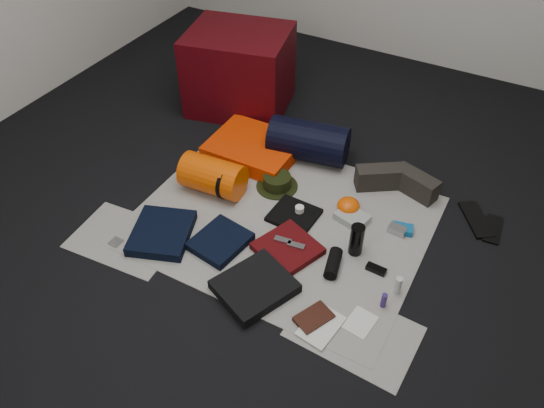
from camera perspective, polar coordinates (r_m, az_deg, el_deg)
The scene contains 37 objects.
floor at distance 3.07m, azimuth 1.09°, elevation -1.93°, with size 4.50×4.50×0.02m, color black.
newspaper_mat at distance 3.06m, azimuth 1.09°, elevation -1.76°, with size 1.60×1.30×0.01m, color #B9B5AB.
newspaper_sheet_front_left at distance 3.07m, azimuth -15.52°, elevation -3.63°, with size 0.58×0.40×0.00m, color #B9B5AB.
newspaper_sheet_front_right at distance 2.61m, azimuth 8.82°, elevation -13.40°, with size 0.58×0.40×0.00m, color #B9B5AB.
red_cabinet at distance 3.89m, azimuth -3.53°, elevation 14.15°, with size 0.69×0.57×0.57m, color #45050B.
sleeping_pad at distance 3.50m, azimuth -1.95°, elevation 6.04°, with size 0.56×0.46×0.10m, color #F23602.
stuff_sack at distance 3.20m, azimuth -6.38°, elevation 3.02°, with size 0.22×0.22×0.38m, color #E64C03.
sack_strap_left at distance 3.25m, azimuth -7.85°, elevation 3.52°, with size 0.22×0.22×0.03m, color black.
sack_strap_right at distance 3.16m, azimuth -4.86°, elevation 2.44°, with size 0.22×0.22×0.03m, color black.
navy_duffel at distance 3.43m, azimuth 3.95°, elevation 6.76°, with size 0.26×0.26×0.50m, color black.
boonie_brim at distance 3.27m, azimuth 0.55°, elevation 1.94°, with size 0.26×0.26×0.01m, color black.
boonie_crown at distance 3.24m, azimuth 0.55°, elevation 2.49°, with size 0.17×0.17×0.07m, color black.
hiking_boot_left at distance 3.30m, azimuth 11.45°, elevation 2.85°, with size 0.28×0.11×0.14m, color #2B2722.
hiking_boot_right at distance 3.30m, azimuth 15.17°, elevation 2.11°, with size 0.28×0.10×0.14m, color #2B2722.
flip_flop_left at distance 3.28m, azimuth 21.12°, elevation -1.57°, with size 0.11×0.30×0.02m, color black.
flip_flop_right at distance 3.25m, azimuth 22.65°, elevation -2.50°, with size 0.09×0.23×0.01m, color black.
trousers_navy_a at distance 3.01m, azimuth -11.77°, elevation -3.05°, with size 0.31×0.36×0.06m, color black.
trousers_navy_b at distance 2.92m, azimuth -5.59°, elevation -4.02°, with size 0.26×0.29×0.05m, color black.
trousers_charcoal at distance 2.70m, azimuth -1.87°, elevation -8.86°, with size 0.31×0.36×0.06m, color black.
black_tshirt at distance 3.07m, azimuth 2.38°, elevation -1.19°, with size 0.26×0.24×0.03m, color black.
red_shirt at distance 2.88m, azimuth 1.69°, elevation -4.81°, with size 0.30×0.30×0.04m, color #4B080A.
orange_stuff_sack at distance 3.11m, azimuth 8.21°, elevation -0.18°, with size 0.13×0.13×0.09m, color #E64C03.
first_aid_pouch at distance 3.07m, azimuth 8.62°, elevation -1.44°, with size 0.18×0.13×0.04m, color #949C94.
water_bottle at distance 2.85m, azimuth 9.08°, elevation -3.82°, with size 0.08×0.08×0.19m, color black.
speaker at distance 2.80m, azimuth 6.60°, elevation -6.36°, with size 0.07×0.07×0.18m, color black.
compact_camera at distance 3.05m, azimuth 13.31°, elevation -2.72°, with size 0.10×0.06×0.04m, color #A7A7AC.
cyan_case at distance 3.07m, azimuth 13.84°, elevation -2.62°, with size 0.12×0.07×0.04m, color #0F5B98.
toiletry_purple at distance 2.68m, azimuth 11.94°, elevation -10.11°, with size 0.03×0.03×0.09m, color navy.
toiletry_clear at distance 2.74m, azimuth 13.40°, elevation -8.53°, with size 0.04×0.04×0.11m, color beige.
paperback_book at distance 2.61m, azimuth 4.51°, elevation -12.11°, with size 0.12×0.18×0.02m, color black.
map_booklet at distance 2.60m, azimuth 5.28°, elevation -12.95°, with size 0.15×0.22×0.01m, color silver.
map_printout at distance 2.64m, azimuth 9.49°, elevation -12.45°, with size 0.12×0.16×0.01m, color silver.
sunglasses at distance 2.84m, azimuth 11.14°, elevation -6.89°, with size 0.11×0.04×0.03m, color black.
key_cluster at distance 3.05m, azimuth -16.45°, elevation -3.96°, with size 0.06×0.06×0.01m, color #A7A7AC.
tape_roll at distance 3.06m, azimuth 2.98°, elevation -0.56°, with size 0.05×0.05×0.04m, color silver.
energy_bar_a at distance 2.88m, azimuth 1.18°, elevation -3.91°, with size 0.10×0.04×0.01m, color #A7A7AC.
energy_bar_b at distance 2.86m, azimuth 2.60°, elevation -4.47°, with size 0.10×0.04×0.01m, color #A7A7AC.
Camera 1 is at (0.99, -1.94, 2.15)m, focal length 35.00 mm.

